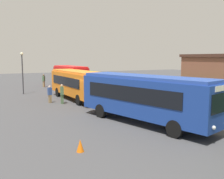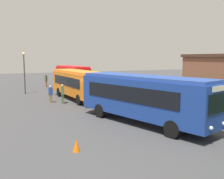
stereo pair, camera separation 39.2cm
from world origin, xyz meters
The scene contains 10 objects.
ground_plane centered at (0.00, 0.00, 0.00)m, with size 105.29×105.29×0.00m, color #424244.
bus_red centered at (-15.93, 2.80, 1.79)m, with size 9.05×3.07×3.11m.
bus_orange centered at (-3.57, -0.14, 1.76)m, with size 10.08×3.09×3.04m.
bus_blue centered at (7.63, 0.87, 1.86)m, with size 10.58×5.20×3.22m.
person_left centered at (-16.60, -1.07, 1.04)m, with size 0.48×0.47×1.93m.
person_center centered at (-2.90, -3.13, 0.90)m, with size 0.32×0.42×1.70m.
person_right centered at (-1.86, -2.20, 0.99)m, with size 0.49×0.30×1.87m.
hedge_row centered at (0.00, 9.93, 0.86)m, with size 64.65×1.19×1.72m, color #215E2D.
traffic_cone centered at (10.73, -4.69, 0.30)m, with size 0.36×0.36×0.60m, color orange.
lamppost centered at (-10.27, -4.73, 3.18)m, with size 0.36×0.36×5.02m.
Camera 2 is at (21.85, -8.00, 4.41)m, focal length 40.64 mm.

